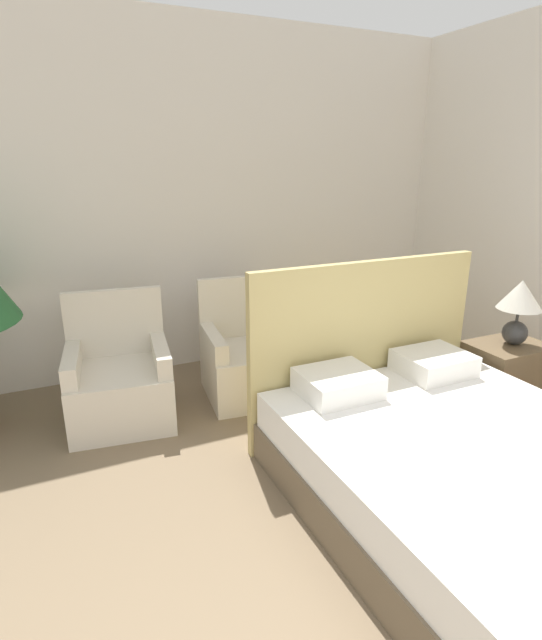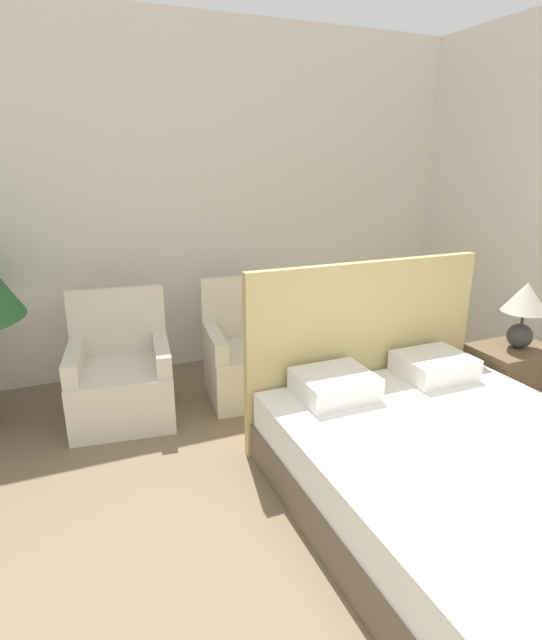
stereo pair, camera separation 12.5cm
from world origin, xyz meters
The scene contains 6 objects.
wall_back centered at (0.00, 4.09, 1.45)m, with size 10.00×0.06×2.90m.
bed centered at (0.71, 1.41, 0.26)m, with size 1.67×2.23×1.19m.
armchair_near_window_left centered at (-0.78, 3.24, 0.27)m, with size 0.77×0.75×0.90m.
armchair_near_window_right centered at (0.23, 3.24, 0.27)m, with size 0.77×0.74×0.90m.
nightstand centered at (1.85, 2.22, 0.26)m, with size 0.55×0.41×0.51m.
table_lamp centered at (1.87, 2.21, 0.83)m, with size 0.31×0.31×0.48m.
Camera 2 is at (-1.05, -0.19, 1.80)m, focal length 28.00 mm.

